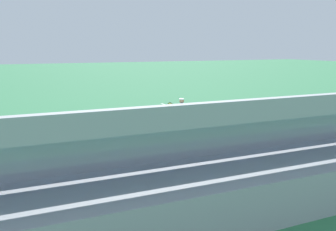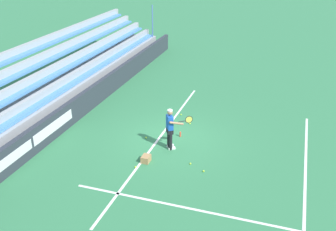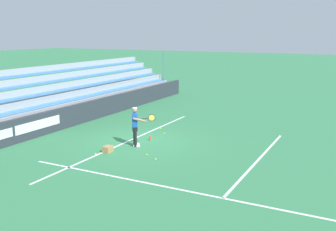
% 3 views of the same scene
% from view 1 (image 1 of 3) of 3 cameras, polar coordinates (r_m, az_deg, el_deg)
% --- Properties ---
extents(ground_plane, '(160.00, 160.00, 0.00)m').
position_cam_1_polar(ground_plane, '(16.89, 0.45, -3.49)').
color(ground_plane, '#337A4C').
extents(court_baseline_white, '(12.00, 0.10, 0.01)m').
position_cam_1_polar(court_baseline_white, '(16.45, 1.22, -3.85)').
color(court_baseline_white, white).
rests_on(court_baseline_white, ground).
extents(court_sideline_white, '(0.10, 12.00, 0.01)m').
position_cam_1_polar(court_sideline_white, '(22.26, 5.44, -0.23)').
color(court_sideline_white, white).
rests_on(court_sideline_white, ground).
extents(court_service_line_white, '(8.22, 0.10, 0.01)m').
position_cam_1_polar(court_service_line_white, '(21.86, -5.90, -0.43)').
color(court_service_line_white, white).
rests_on(court_service_line_white, ground).
extents(back_wall_sponsor_board, '(27.66, 0.25, 1.10)m').
position_cam_1_polar(back_wall_sponsor_board, '(12.76, 10.03, -5.56)').
color(back_wall_sponsor_board, '#2D333D').
rests_on(back_wall_sponsor_board, ground).
extents(bleacher_stand, '(26.28, 3.20, 3.40)m').
position_cam_1_polar(bleacher_stand, '(11.05, 16.80, -7.18)').
color(bleacher_stand, '#9EA3A8').
rests_on(bleacher_stand, ground).
extents(tennis_player, '(0.60, 1.06, 1.71)m').
position_cam_1_polar(tennis_player, '(17.17, 1.94, -0.23)').
color(tennis_player, black).
rests_on(tennis_player, ground).
extents(ball_box_cardboard, '(0.40, 0.30, 0.26)m').
position_cam_1_polar(ball_box_cardboard, '(17.48, 6.55, -2.66)').
color(ball_box_cardboard, '#A87F51').
rests_on(ball_box_cardboard, ground).
extents(tennis_ball_near_player, '(0.07, 0.07, 0.07)m').
position_cam_1_polar(tennis_ball_near_player, '(19.41, 2.97, -1.62)').
color(tennis_ball_near_player, '#CCE533').
rests_on(tennis_ball_near_player, ground).
extents(tennis_ball_far_right, '(0.07, 0.07, 0.07)m').
position_cam_1_polar(tennis_ball_far_right, '(16.55, -5.76, -3.71)').
color(tennis_ball_far_right, '#CCE533').
rests_on(tennis_ball_far_right, ground).
extents(tennis_ball_by_box, '(0.07, 0.07, 0.07)m').
position_cam_1_polar(tennis_ball_by_box, '(16.05, 2.48, -4.10)').
color(tennis_ball_by_box, '#CCE533').
rests_on(tennis_ball_by_box, ground).
extents(tennis_ball_toward_net, '(0.07, 0.07, 0.07)m').
position_cam_1_polar(tennis_ball_toward_net, '(15.68, -7.74, -4.53)').
color(tennis_ball_toward_net, '#CCE533').
rests_on(tennis_ball_toward_net, ground).
extents(tennis_ball_far_left, '(0.07, 0.07, 0.07)m').
position_cam_1_polar(tennis_ball_far_left, '(18.73, 2.93, -2.05)').
color(tennis_ball_far_left, '#CCE533').
rests_on(tennis_ball_far_left, ground).
extents(tennis_ball_on_baseline, '(0.07, 0.07, 0.07)m').
position_cam_1_polar(tennis_ball_on_baseline, '(17.61, 8.39, -2.93)').
color(tennis_ball_on_baseline, '#CCE533').
rests_on(tennis_ball_on_baseline, ground).
extents(water_bottle, '(0.07, 0.07, 0.22)m').
position_cam_1_polar(water_bottle, '(16.94, -1.52, -3.07)').
color(water_bottle, '#EA4C33').
rests_on(water_bottle, ground).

